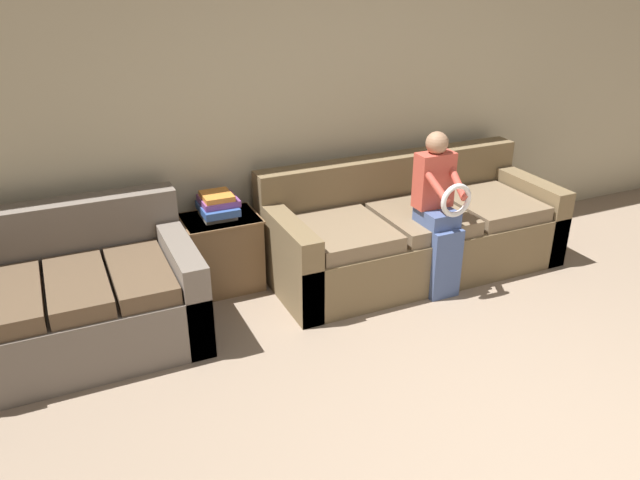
{
  "coord_description": "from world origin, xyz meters",
  "views": [
    {
      "loc": [
        -1.97,
        -1.33,
        2.27
      ],
      "look_at": [
        -0.57,
        1.75,
        0.71
      ],
      "focal_mm": 35.0,
      "sensor_mm": 36.0,
      "label": 1
    }
  ],
  "objects_px": {
    "couch_main": "(411,231)",
    "book_stack": "(218,206)",
    "couch_side": "(80,299)",
    "child_left_seated": "(439,208)",
    "side_shelf": "(222,251)"
  },
  "relations": [
    {
      "from": "side_shelf",
      "to": "book_stack",
      "type": "bearing_deg",
      "value": 163.42
    },
    {
      "from": "couch_side",
      "to": "child_left_seated",
      "type": "height_order",
      "value": "child_left_seated"
    },
    {
      "from": "child_left_seated",
      "to": "book_stack",
      "type": "relative_size",
      "value": 3.8
    },
    {
      "from": "child_left_seated",
      "to": "side_shelf",
      "type": "relative_size",
      "value": 2.1
    },
    {
      "from": "couch_main",
      "to": "side_shelf",
      "type": "xyz_separation_m",
      "value": [
        -1.43,
        0.29,
        -0.01
      ]
    },
    {
      "from": "couch_main",
      "to": "book_stack",
      "type": "height_order",
      "value": "couch_main"
    },
    {
      "from": "couch_main",
      "to": "couch_side",
      "type": "bearing_deg",
      "value": -179.25
    },
    {
      "from": "couch_main",
      "to": "side_shelf",
      "type": "relative_size",
      "value": 4.08
    },
    {
      "from": "couch_main",
      "to": "child_left_seated",
      "type": "relative_size",
      "value": 1.94
    },
    {
      "from": "child_left_seated",
      "to": "book_stack",
      "type": "distance_m",
      "value": 1.56
    },
    {
      "from": "couch_side",
      "to": "child_left_seated",
      "type": "bearing_deg",
      "value": -8.42
    },
    {
      "from": "book_stack",
      "to": "side_shelf",
      "type": "bearing_deg",
      "value": -16.58
    },
    {
      "from": "side_shelf",
      "to": "child_left_seated",
      "type": "bearing_deg",
      "value": -25.92
    },
    {
      "from": "couch_main",
      "to": "book_stack",
      "type": "relative_size",
      "value": 7.36
    },
    {
      "from": "child_left_seated",
      "to": "side_shelf",
      "type": "xyz_separation_m",
      "value": [
        -1.4,
        0.68,
        -0.36
      ]
    }
  ]
}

